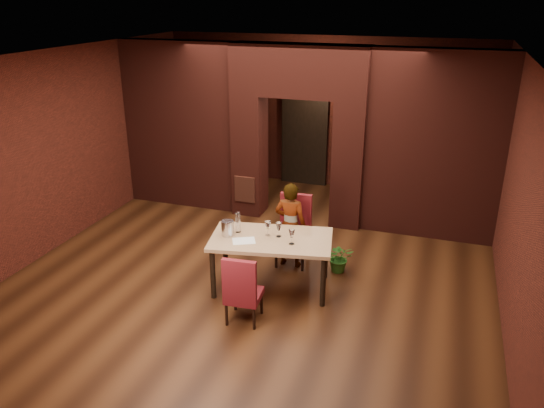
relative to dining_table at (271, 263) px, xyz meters
The scene contains 25 objects.
floor 0.82m from the dining_table, 120.30° to the left, with size 8.00×8.00×0.00m, color #432410.
ceiling 2.89m from the dining_table, 120.30° to the left, with size 7.00×8.00×0.04m, color silver.
wall_back 4.79m from the dining_table, 94.50° to the left, with size 7.00×0.04×3.20m, color maroon.
wall_front 3.60m from the dining_table, 96.15° to the right, with size 7.00×0.04×3.20m, color maroon.
wall_left 4.09m from the dining_table, behind, with size 0.04×8.00×3.20m, color maroon.
wall_right 3.42m from the dining_table, 11.23° to the left, with size 0.04×8.00×3.20m, color maroon.
pillar_left 3.03m from the dining_table, 116.61° to the left, with size 0.55×0.55×2.30m, color maroon.
pillar_right 2.79m from the dining_table, 77.40° to the left, with size 0.55×0.55×2.30m, color maroon.
lintel 3.54m from the dining_table, 97.90° to the left, with size 2.45×0.55×0.90m, color maroon.
wing_wall_left 3.97m from the dining_table, 136.11° to the left, with size 2.27×0.35×3.20m, color maroon.
wing_wall_right 3.51m from the dining_table, 52.69° to the left, with size 2.27×0.35×3.20m, color maroon.
vent_panel 2.68m from the dining_table, 119.44° to the left, with size 0.40×0.03×0.50m, color #97432C.
rear_door 4.67m from the dining_table, 99.50° to the left, with size 0.90×0.08×2.10m, color black.
rear_door_frame 4.63m from the dining_table, 99.59° to the left, with size 1.02×0.04×2.22m, color black.
dining_table is the anchor object (origin of this frame).
chair_far 0.83m from the dining_table, 84.39° to the left, with size 0.50×0.50×1.10m, color maroon.
chair_near 0.90m from the dining_table, 94.57° to the right, with size 0.44×0.44×0.97m, color maroon.
person_seated 0.81m from the dining_table, 85.67° to the left, with size 0.50×0.33×1.37m, color white.
wine_glass_a 0.51m from the dining_table, 141.13° to the left, with size 0.09×0.09×0.22m, color white, non-canonical shape.
wine_glass_b 0.52m from the dining_table, 40.34° to the left, with size 0.09×0.09×0.21m, color white, non-canonical shape.
wine_glass_c 0.61m from the dining_table, 16.50° to the right, with size 0.09×0.09×0.22m, color white, non-canonical shape.
tasting_sheet 0.56m from the dining_table, 146.53° to the right, with size 0.31×0.23×0.00m, color white.
wine_bucket 0.80m from the dining_table, 169.59° to the right, with size 0.18×0.18×0.22m, color #B5B5BC.
water_bottle 0.76m from the dining_table, behind, with size 0.07×0.07×0.31m, color white.
potted_plant 1.16m from the dining_table, 42.98° to the left, with size 0.42×0.36×0.46m, color #28651C.
Camera 1 is at (2.53, -7.01, 4.02)m, focal length 35.00 mm.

